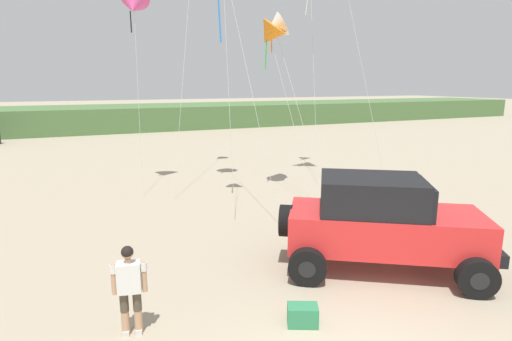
# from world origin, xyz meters

# --- Properties ---
(dune_ridge) EXTENTS (90.00, 9.33, 2.18)m
(dune_ridge) POSITION_xyz_m (5.21, 38.36, 1.09)
(dune_ridge) COLOR #4C703D
(dune_ridge) RESTS_ON ground_plane
(jeep) EXTENTS (4.95, 4.35, 2.26)m
(jeep) POSITION_xyz_m (2.88, 3.08, 1.20)
(jeep) COLOR red
(jeep) RESTS_ON ground_plane
(person_watching) EXTENTS (0.61, 0.37, 1.67)m
(person_watching) POSITION_xyz_m (-2.89, 2.81, 0.94)
(person_watching) COLOR tan
(person_watching) RESTS_ON ground_plane
(cooler_box) EXTENTS (0.66, 0.57, 0.38)m
(cooler_box) POSITION_xyz_m (0.02, 1.82, 0.19)
(cooler_box) COLOR #2D7F51
(cooler_box) RESTS_ON ground_plane
(kite_green_box) EXTENTS (1.63, 3.14, 6.75)m
(kite_green_box) POSITION_xyz_m (3.61, 10.64, 6.17)
(kite_green_box) COLOR orange
(kite_green_box) RESTS_ON ground_plane
(kite_pink_ribbon) EXTENTS (1.37, 2.01, 8.10)m
(kite_pink_ribbon) POSITION_xyz_m (-0.93, 13.34, 7.34)
(kite_pink_ribbon) COLOR #E04C93
(kite_pink_ribbon) RESTS_ON ground_plane
(kite_black_sled) EXTENTS (1.38, 3.70, 7.05)m
(kite_black_sled) POSITION_xyz_m (3.99, 10.93, 6.45)
(kite_black_sled) COLOR white
(kite_black_sled) RESTS_ON ground_plane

